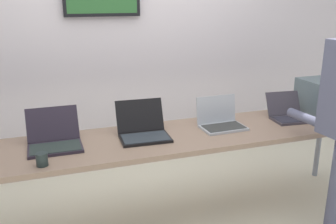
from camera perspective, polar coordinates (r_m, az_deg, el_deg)
The scene contains 9 objects.
ground at distance 3.31m, azimuth 0.37°, elevation -15.96°, with size 8.00×8.00×0.04m, color beige.
back_wall at distance 3.89m, azimuth -5.29°, elevation 9.47°, with size 8.00×0.11×2.53m.
workbench at distance 2.98m, azimuth 0.39°, elevation -4.34°, with size 3.57×0.70×0.74m.
equipment_box at distance 3.80m, azimuth 22.42°, elevation 2.22°, with size 0.37×0.40×0.31m.
laptop_station_1 at distance 2.86m, azimuth -16.83°, elevation -3.85°, with size 0.38×0.37×0.25m.
laptop_station_2 at distance 2.93m, azimuth -3.80°, elevation -2.60°, with size 0.39×0.39×0.26m.
laptop_station_3 at distance 3.16m, azimuth 7.93°, elevation -1.26°, with size 0.37×0.28×0.25m.
laptop_station_4 at distance 3.51m, azimuth 17.73°, elevation -0.19°, with size 0.35×0.35×0.22m.
coffee_mug at distance 2.57m, azimuth -18.53°, elevation -6.82°, with size 0.08×0.08×0.09m.
Camera 1 is at (-0.92, -2.61, 1.79)m, focal length 40.29 mm.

